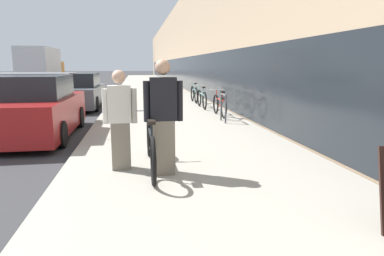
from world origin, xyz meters
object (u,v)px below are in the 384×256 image
object	(u,v)px
tandem_bicycle	(151,146)
vintage_roadster_curbside	(80,92)
cruiser_bike_nearest	(220,105)
bike_rack_hoop	(223,105)
person_bystander	(120,120)
cruiser_bike_farthest	(194,94)
parked_sedan_curbside	(36,109)
cruiser_bike_middle	(202,99)
person_rider	(163,118)
moving_truck	(42,68)

from	to	relation	value
tandem_bicycle	vintage_roadster_curbside	world-z (taller)	vintage_roadster_curbside
cruiser_bike_nearest	vintage_roadster_curbside	world-z (taller)	vintage_roadster_curbside
bike_rack_hoop	person_bystander	bearing A→B (deg)	-123.01
cruiser_bike_farthest	parked_sedan_curbside	distance (m)	8.35
bike_rack_hoop	cruiser_bike_nearest	distance (m)	1.24
parked_sedan_curbside	cruiser_bike_middle	bearing A→B (deg)	40.99
cruiser_bike_nearest	vintage_roadster_curbside	bearing A→B (deg)	141.85
person_rider	cruiser_bike_middle	xyz separation A→B (m)	(2.18, 8.25, -0.52)
tandem_bicycle	parked_sedan_curbside	world-z (taller)	parked_sedan_curbside
cruiser_bike_middle	vintage_roadster_curbside	xyz separation A→B (m)	(-4.95, 1.74, 0.19)
vintage_roadster_curbside	parked_sedan_curbside	bearing A→B (deg)	-91.30
tandem_bicycle	vintage_roadster_curbside	size ratio (longest dim) A/B	0.50
cruiser_bike_middle	tandem_bicycle	bearing A→B (deg)	-106.63
cruiser_bike_middle	moving_truck	world-z (taller)	moving_truck
person_rider	bike_rack_hoop	bearing A→B (deg)	65.40
person_bystander	moving_truck	bearing A→B (deg)	106.85
tandem_bicycle	cruiser_bike_middle	bearing A→B (deg)	73.37
tandem_bicycle	person_rider	distance (m)	0.61
cruiser_bike_middle	person_bystander	bearing A→B (deg)	-109.92
person_bystander	tandem_bicycle	bearing A→B (deg)	-10.13
cruiser_bike_middle	moving_truck	distance (m)	18.04
person_bystander	moving_truck	xyz separation A→B (m)	(-6.96, 22.98, 0.64)
tandem_bicycle	parked_sedan_curbside	size ratio (longest dim) A/B	0.55
parked_sedan_curbside	moving_truck	distance (m)	20.10
bike_rack_hoop	cruiser_bike_nearest	world-z (taller)	cruiser_bike_nearest
tandem_bicycle	bike_rack_hoop	size ratio (longest dim) A/B	2.76
cruiser_bike_nearest	cruiser_bike_farthest	size ratio (longest dim) A/B	1.02
person_rider	moving_truck	size ratio (longest dim) A/B	0.26
bike_rack_hoop	moving_truck	world-z (taller)	moving_truck
tandem_bicycle	cruiser_bike_farthest	distance (m)	10.41
tandem_bicycle	vintage_roadster_curbside	distance (m)	10.04
vintage_roadster_curbside	bike_rack_hoop	bearing A→B (deg)	-46.73
cruiser_bike_farthest	moving_truck	distance (m)	16.31
moving_truck	vintage_roadster_curbside	bearing A→B (deg)	-69.98
vintage_roadster_curbside	tandem_bicycle	bearing A→B (deg)	-75.18
parked_sedan_curbside	vintage_roadster_curbside	bearing A→B (deg)	88.70
person_rider	parked_sedan_curbside	distance (m)	4.81
moving_truck	cruiser_bike_nearest	bearing A→B (deg)	-60.12
cruiser_bike_middle	moving_truck	size ratio (longest dim) A/B	0.27
cruiser_bike_nearest	parked_sedan_curbside	xyz separation A→B (m)	(-5.26, -2.14, 0.23)
cruiser_bike_nearest	moving_truck	bearing A→B (deg)	119.88
bike_rack_hoop	cruiser_bike_farthest	xyz separation A→B (m)	(0.07, 5.66, -0.13)
cruiser_bike_farthest	vintage_roadster_curbside	bearing A→B (deg)	-175.18
bike_rack_hoop	vintage_roadster_curbside	size ratio (longest dim) A/B	0.18
cruiser_bike_middle	cruiser_bike_farthest	distance (m)	2.16
tandem_bicycle	person_bystander	world-z (taller)	person_bystander
tandem_bicycle	cruiser_bike_middle	world-z (taller)	tandem_bicycle
cruiser_bike_farthest	vintage_roadster_curbside	size ratio (longest dim) A/B	0.38
person_rider	cruiser_bike_nearest	bearing A→B (deg)	68.44
cruiser_bike_nearest	parked_sedan_curbside	distance (m)	5.68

